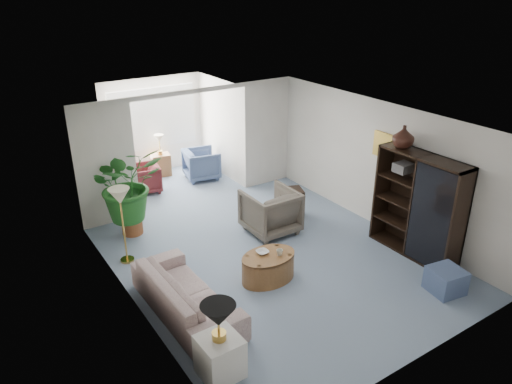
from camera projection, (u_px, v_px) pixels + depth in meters
floor at (275, 260)px, 8.57m from camera, size 6.00×6.00×0.00m
sunroom_floor at (176, 185)px, 11.69m from camera, size 2.60×2.60×0.00m
back_pier_left at (106, 165)px, 9.39m from camera, size 1.20×0.12×2.50m
back_pier_right at (267, 133)px, 11.31m from camera, size 1.20×0.12×2.50m
back_header at (191, 92)px, 9.86m from camera, size 2.60×0.12×0.10m
window_pane at (153, 118)px, 11.95m from camera, size 2.20×0.02×1.50m
window_blinds at (154, 118)px, 11.93m from camera, size 2.20×0.02×1.50m
framed_picture at (386, 146)px, 9.05m from camera, size 0.04×0.50×0.40m
sofa at (186, 294)px, 7.13m from camera, size 0.89×2.20×0.64m
end_table at (220, 356)px, 6.01m from camera, size 0.51×0.51×0.55m
table_lamp at (218, 316)px, 5.76m from camera, size 0.44×0.44×0.30m
floor_lamp at (120, 196)px, 8.05m from camera, size 0.36×0.36×0.28m
coffee_table at (268, 267)px, 7.96m from camera, size 0.96×0.96×0.45m
coffee_bowl at (262, 252)px, 7.91m from camera, size 0.20×0.20×0.05m
coffee_cup at (280, 253)px, 7.85m from camera, size 0.11×0.11×0.10m
wingback_chair at (270, 211)px, 9.37m from camera, size 0.94×0.97×0.87m
side_table_dark at (290, 203)px, 10.01m from camera, size 0.62×0.56×0.61m
entertainment_cabinet at (418, 206)px, 8.45m from camera, size 0.45×1.68×1.87m
cabinet_urn at (404, 137)px, 8.37m from camera, size 0.38×0.38×0.39m
ottoman at (446, 280)px, 7.66m from camera, size 0.57×0.57×0.40m
plant_pot at (132, 226)px, 9.42m from camera, size 0.40×0.40×0.32m
house_plant at (127, 184)px, 9.06m from camera, size 1.31×1.14×1.46m
sunroom_chair_blue at (202, 164)px, 11.93m from camera, size 0.94×0.92×0.74m
sunroom_chair_maroon at (144, 179)px, 11.19m from camera, size 0.83×0.82×0.65m
sunroom_table at (161, 165)px, 12.16m from camera, size 0.51×0.43×0.55m
shelf_clutter at (428, 197)px, 8.15m from camera, size 0.30×1.14×1.06m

